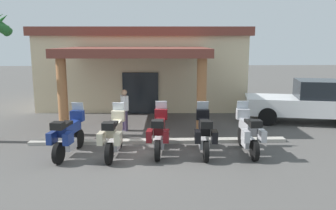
# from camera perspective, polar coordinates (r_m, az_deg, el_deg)

# --- Properties ---
(ground_plane) EXTENTS (80.00, 80.00, 0.00)m
(ground_plane) POSITION_cam_1_polar(r_m,az_deg,el_deg) (11.68, -5.55, -7.64)
(ground_plane) COLOR #514F4C
(motel_building) EXTENTS (11.53, 10.50, 4.35)m
(motel_building) POSITION_cam_1_polar(r_m,az_deg,el_deg) (19.73, -4.09, 6.51)
(motel_building) COLOR beige
(motel_building) RESTS_ON ground_plane
(motorcycle_blue) EXTENTS (0.87, 2.20, 1.61)m
(motorcycle_blue) POSITION_cam_1_polar(r_m,az_deg,el_deg) (11.43, -16.34, -4.79)
(motorcycle_blue) COLOR black
(motorcycle_blue) RESTS_ON ground_plane
(motorcycle_cream) EXTENTS (0.74, 2.21, 1.61)m
(motorcycle_cream) POSITION_cam_1_polar(r_m,az_deg,el_deg) (11.09, -9.05, -4.96)
(motorcycle_cream) COLOR black
(motorcycle_cream) RESTS_ON ground_plane
(motorcycle_maroon) EXTENTS (0.74, 2.21, 1.61)m
(motorcycle_maroon) POSITION_cam_1_polar(r_m,az_deg,el_deg) (11.22, -1.45, -4.65)
(motorcycle_maroon) COLOR black
(motorcycle_maroon) RESTS_ON ground_plane
(motorcycle_black) EXTENTS (0.73, 2.21, 1.61)m
(motorcycle_black) POSITION_cam_1_polar(r_m,az_deg,el_deg) (11.21, 6.10, -4.71)
(motorcycle_black) COLOR black
(motorcycle_black) RESTS_ON ground_plane
(motorcycle_silver) EXTENTS (0.70, 2.21, 1.61)m
(motorcycle_silver) POSITION_cam_1_polar(r_m,az_deg,el_deg) (11.54, 13.31, -4.50)
(motorcycle_silver) COLOR black
(motorcycle_silver) RESTS_ON ground_plane
(pedestrian) EXTENTS (0.36, 0.44, 1.72)m
(pedestrian) POSITION_cam_1_polar(r_m,az_deg,el_deg) (14.04, -7.28, -0.34)
(pedestrian) COLOR #3F334C
(pedestrian) RESTS_ON ground_plane
(pickup_truck_white) EXTENTS (5.49, 2.98, 1.95)m
(pickup_truck_white) POSITION_cam_1_polar(r_m,az_deg,el_deg) (16.57, 22.32, 0.42)
(pickup_truck_white) COLOR black
(pickup_truck_white) RESTS_ON ground_plane
(curb_strip) EXTENTS (9.32, 0.36, 0.12)m
(curb_strip) POSITION_cam_1_polar(r_m,az_deg,el_deg) (12.51, -1.55, -6.06)
(curb_strip) COLOR #ADA89E
(curb_strip) RESTS_ON ground_plane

